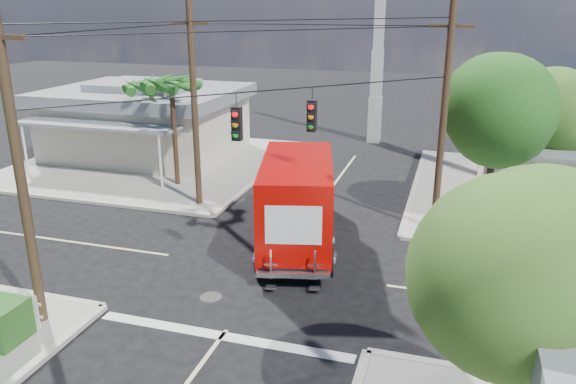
% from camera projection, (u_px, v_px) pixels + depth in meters
% --- Properties ---
extents(ground, '(120.00, 120.00, 0.00)m').
position_uv_depth(ground, '(271.00, 269.00, 19.50)').
color(ground, black).
rests_on(ground, ground).
extents(sidewalk_ne, '(14.12, 14.12, 0.14)m').
position_uv_depth(sidewalk_ne, '(564.00, 199.00, 26.33)').
color(sidewalk_ne, gray).
rests_on(sidewalk_ne, ground).
extents(sidewalk_nw, '(14.12, 14.12, 0.14)m').
position_uv_depth(sidewalk_nw, '(153.00, 162.00, 32.34)').
color(sidewalk_nw, gray).
rests_on(sidewalk_nw, ground).
extents(road_markings, '(32.00, 32.00, 0.01)m').
position_uv_depth(road_markings, '(257.00, 289.00, 18.16)').
color(road_markings, beige).
rests_on(road_markings, ground).
extents(building_nw, '(10.80, 10.20, 4.30)m').
position_uv_depth(building_nw, '(147.00, 119.00, 33.40)').
color(building_nw, beige).
rests_on(building_nw, sidewalk_nw).
extents(radio_tower, '(0.80, 0.80, 17.00)m').
position_uv_depth(radio_tower, '(378.00, 55.00, 35.69)').
color(radio_tower, silver).
rests_on(radio_tower, ground).
extents(tree_ne_front, '(4.21, 4.14, 6.66)m').
position_uv_depth(tree_ne_front, '(498.00, 111.00, 22.11)').
color(tree_ne_front, '#422D1C').
rests_on(tree_ne_front, sidewalk_ne).
extents(tree_ne_back, '(3.77, 3.66, 5.82)m').
position_uv_depth(tree_ne_back, '(559.00, 118.00, 23.57)').
color(tree_ne_back, '#422D1C').
rests_on(tree_ne_back, sidewalk_ne).
extents(tree_se, '(3.67, 3.54, 5.62)m').
position_uv_depth(tree_se, '(519.00, 292.00, 9.70)').
color(tree_se, '#422D1C').
rests_on(tree_se, sidewalk_se).
extents(palm_nw_front, '(3.01, 3.08, 5.59)m').
position_uv_depth(palm_nw_front, '(171.00, 86.00, 26.75)').
color(palm_nw_front, '#422D1C').
rests_on(palm_nw_front, sidewalk_nw).
extents(palm_nw_back, '(3.01, 3.08, 5.19)m').
position_uv_depth(palm_nw_back, '(151.00, 88.00, 28.79)').
color(palm_nw_back, '#422D1C').
rests_on(palm_nw_back, sidewalk_nw).
extents(utility_poles, '(12.00, 10.68, 9.00)m').
position_uv_depth(utility_poles, '(242.00, 125.00, 19.89)').
color(utility_poles, '#473321').
rests_on(utility_poles, ground).
extents(vending_boxes, '(1.90, 0.50, 1.10)m').
position_uv_depth(vending_boxes, '(468.00, 210.00, 23.10)').
color(vending_boxes, '#B22720').
rests_on(vending_boxes, sidewalk_ne).
extents(delivery_truck, '(4.23, 8.37, 3.48)m').
position_uv_depth(delivery_truck, '(298.00, 199.00, 21.13)').
color(delivery_truck, black).
rests_on(delivery_truck, ground).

